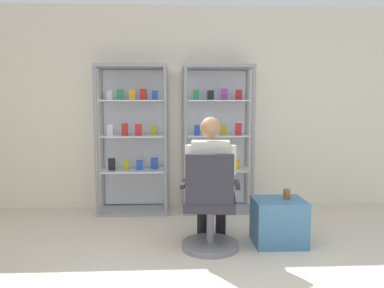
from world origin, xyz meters
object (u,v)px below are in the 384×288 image
seated_shopkeeper (211,175)px  storage_crate (279,222)px  display_cabinet_right (217,138)px  tea_glass (287,194)px  display_cabinet_left (133,138)px  office_chair (210,211)px

seated_shopkeeper → storage_crate: 0.84m
seated_shopkeeper → storage_crate: bearing=-1.3°
display_cabinet_right → tea_glass: 1.48m
display_cabinet_left → office_chair: bearing=-59.2°
storage_crate → display_cabinet_right: bearing=110.0°
display_cabinet_left → tea_glass: size_ratio=18.76×
office_chair → seated_shopkeeper: (0.02, 0.16, 0.32)m
display_cabinet_left → display_cabinet_right: size_ratio=1.00×
office_chair → storage_crate: office_chair is taller
display_cabinet_right → seated_shopkeeper: size_ratio=1.47×
display_cabinet_left → display_cabinet_right: bearing=0.1°
display_cabinet_left → storage_crate: bearing=-39.7°
storage_crate → tea_glass: 0.29m
storage_crate → tea_glass: bearing=13.7°
display_cabinet_left → office_chair: display_cabinet_left is taller
tea_glass → storage_crate: bearing=-166.3°
office_chair → seated_shopkeeper: 0.36m
display_cabinet_right → tea_glass: size_ratio=18.76×
office_chair → storage_crate: size_ratio=1.91×
display_cabinet_right → office_chair: 1.58m
display_cabinet_right → seated_shopkeeper: 1.34m
office_chair → tea_glass: 0.82m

